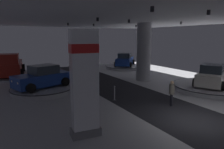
{
  "coord_description": "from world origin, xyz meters",
  "views": [
    {
      "loc": [
        -8.53,
        -6.62,
        4.25
      ],
      "look_at": [
        -1.0,
        6.9,
        1.4
      ],
      "focal_mm": 33.37,
      "sensor_mm": 36.0,
      "label": 1
    }
  ],
  "objects_px": {
    "column_right": "(144,52)",
    "display_car_deep_right": "(125,60)",
    "brand_sign_pylon": "(84,83)",
    "display_platform_far_left": "(43,89)",
    "display_platform_deep_left": "(11,76)",
    "display_platform_deep_right": "(125,67)",
    "display_car_far_left": "(43,77)",
    "display_car_mid_right": "(212,76)",
    "pickup_truck_deep_left": "(10,66)",
    "visitor_walking_far": "(172,92)",
    "visitor_walking_near": "(94,76)",
    "display_platform_mid_right": "(211,87)"
  },
  "relations": [
    {
      "from": "display_platform_deep_left",
      "to": "display_platform_mid_right",
      "type": "relative_size",
      "value": 0.93
    },
    {
      "from": "column_right",
      "to": "display_car_far_left",
      "type": "distance_m",
      "value": 9.58
    },
    {
      "from": "display_platform_deep_left",
      "to": "visitor_walking_near",
      "type": "bearing_deg",
      "value": -53.59
    },
    {
      "from": "display_car_far_left",
      "to": "display_platform_deep_left",
      "type": "bearing_deg",
      "value": 103.77
    },
    {
      "from": "display_platform_deep_left",
      "to": "display_platform_deep_right",
      "type": "relative_size",
      "value": 1.08
    },
    {
      "from": "pickup_truck_deep_left",
      "to": "display_platform_deep_right",
      "type": "distance_m",
      "value": 13.91
    },
    {
      "from": "display_platform_mid_right",
      "to": "visitor_walking_near",
      "type": "bearing_deg",
      "value": 145.91
    },
    {
      "from": "pickup_truck_deep_left",
      "to": "display_car_mid_right",
      "type": "bearing_deg",
      "value": -43.27
    },
    {
      "from": "brand_sign_pylon",
      "to": "display_car_mid_right",
      "type": "height_order",
      "value": "brand_sign_pylon"
    },
    {
      "from": "column_right",
      "to": "display_car_deep_right",
      "type": "height_order",
      "value": "column_right"
    },
    {
      "from": "display_car_far_left",
      "to": "pickup_truck_deep_left",
      "type": "relative_size",
      "value": 0.82
    },
    {
      "from": "pickup_truck_deep_left",
      "to": "display_platform_deep_right",
      "type": "height_order",
      "value": "pickup_truck_deep_left"
    },
    {
      "from": "display_platform_deep_right",
      "to": "column_right",
      "type": "bearing_deg",
      "value": -109.33
    },
    {
      "from": "display_platform_far_left",
      "to": "pickup_truck_deep_left",
      "type": "height_order",
      "value": "pickup_truck_deep_left"
    },
    {
      "from": "display_car_far_left",
      "to": "display_platform_deep_left",
      "type": "distance_m",
      "value": 7.67
    },
    {
      "from": "column_right",
      "to": "display_platform_far_left",
      "type": "height_order",
      "value": "column_right"
    },
    {
      "from": "brand_sign_pylon",
      "to": "display_platform_far_left",
      "type": "height_order",
      "value": "brand_sign_pylon"
    },
    {
      "from": "display_platform_mid_right",
      "to": "display_platform_deep_right",
      "type": "xyz_separation_m",
      "value": [
        -0.05,
        12.95,
        0.01
      ]
    },
    {
      "from": "display_platform_deep_left",
      "to": "pickup_truck_deep_left",
      "type": "xyz_separation_m",
      "value": [
        -0.05,
        -0.32,
        1.07
      ]
    },
    {
      "from": "brand_sign_pylon",
      "to": "visitor_walking_far",
      "type": "relative_size",
      "value": 2.85
    },
    {
      "from": "display_car_deep_right",
      "to": "display_car_far_left",
      "type": "bearing_deg",
      "value": -149.93
    },
    {
      "from": "column_right",
      "to": "display_platform_far_left",
      "type": "distance_m",
      "value": 9.81
    },
    {
      "from": "display_car_mid_right",
      "to": "visitor_walking_far",
      "type": "relative_size",
      "value": 2.87
    },
    {
      "from": "display_platform_mid_right",
      "to": "display_platform_deep_right",
      "type": "bearing_deg",
      "value": 90.21
    },
    {
      "from": "brand_sign_pylon",
      "to": "visitor_walking_far",
      "type": "bearing_deg",
      "value": 10.17
    },
    {
      "from": "display_platform_far_left",
      "to": "display_car_mid_right",
      "type": "relative_size",
      "value": 1.05
    },
    {
      "from": "display_platform_far_left",
      "to": "brand_sign_pylon",
      "type": "bearing_deg",
      "value": -88.98
    },
    {
      "from": "brand_sign_pylon",
      "to": "visitor_walking_far",
      "type": "distance_m",
      "value": 6.38
    },
    {
      "from": "display_platform_far_left",
      "to": "column_right",
      "type": "bearing_deg",
      "value": -2.27
    },
    {
      "from": "display_platform_deep_left",
      "to": "pickup_truck_deep_left",
      "type": "bearing_deg",
      "value": -98.25
    },
    {
      "from": "brand_sign_pylon",
      "to": "column_right",
      "type": "bearing_deg",
      "value": 40.98
    },
    {
      "from": "brand_sign_pylon",
      "to": "display_platform_far_left",
      "type": "xyz_separation_m",
      "value": [
        -0.15,
        8.46,
        -2.13
      ]
    },
    {
      "from": "brand_sign_pylon",
      "to": "display_car_deep_right",
      "type": "relative_size",
      "value": 1.05
    },
    {
      "from": "visitor_walking_near",
      "to": "visitor_walking_far",
      "type": "relative_size",
      "value": 1.0
    },
    {
      "from": "display_platform_mid_right",
      "to": "visitor_walking_near",
      "type": "relative_size",
      "value": 3.82
    },
    {
      "from": "display_car_far_left",
      "to": "display_car_mid_right",
      "type": "xyz_separation_m",
      "value": [
        12.03,
        -6.0,
        -0.0
      ]
    },
    {
      "from": "visitor_walking_far",
      "to": "display_platform_deep_left",
      "type": "bearing_deg",
      "value": 118.62
    },
    {
      "from": "column_right",
      "to": "display_platform_deep_left",
      "type": "distance_m",
      "value": 13.91
    },
    {
      "from": "display_platform_mid_right",
      "to": "visitor_walking_far",
      "type": "height_order",
      "value": "visitor_walking_far"
    },
    {
      "from": "brand_sign_pylon",
      "to": "display_platform_far_left",
      "type": "relative_size",
      "value": 0.95
    },
    {
      "from": "visitor_walking_near",
      "to": "visitor_walking_far",
      "type": "bearing_deg",
      "value": -72.2
    },
    {
      "from": "display_platform_far_left",
      "to": "visitor_walking_near",
      "type": "relative_size",
      "value": 3.01
    },
    {
      "from": "brand_sign_pylon",
      "to": "display_car_deep_right",
      "type": "bearing_deg",
      "value": 52.41
    },
    {
      "from": "column_right",
      "to": "display_platform_far_left",
      "type": "bearing_deg",
      "value": 177.73
    },
    {
      "from": "display_platform_deep_left",
      "to": "display_car_deep_right",
      "type": "height_order",
      "value": "display_car_deep_right"
    },
    {
      "from": "display_car_far_left",
      "to": "visitor_walking_near",
      "type": "height_order",
      "value": "display_car_far_left"
    },
    {
      "from": "display_platform_far_left",
      "to": "display_platform_deep_left",
      "type": "distance_m",
      "value": 7.61
    },
    {
      "from": "brand_sign_pylon",
      "to": "display_platform_deep_right",
      "type": "height_order",
      "value": "brand_sign_pylon"
    },
    {
      "from": "display_platform_mid_right",
      "to": "display_car_far_left",
      "type": "bearing_deg",
      "value": 153.61
    },
    {
      "from": "display_platform_deep_left",
      "to": "display_car_deep_right",
      "type": "relative_size",
      "value": 1.31
    }
  ]
}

